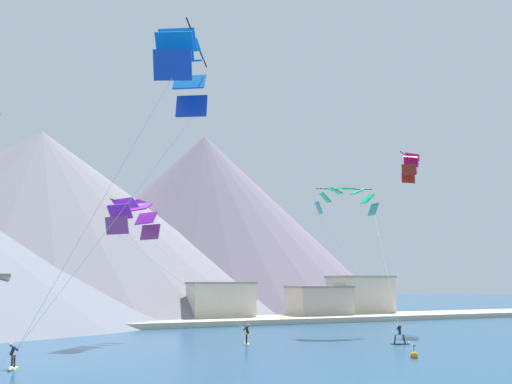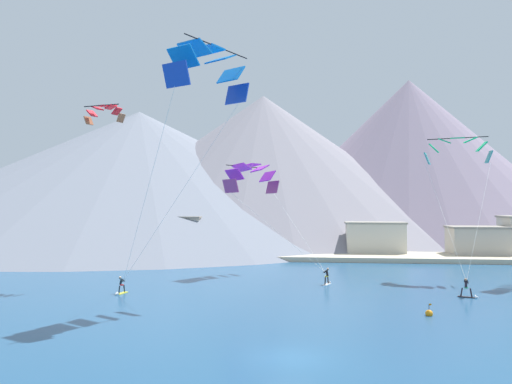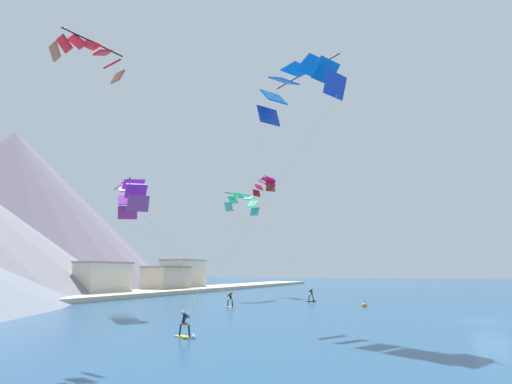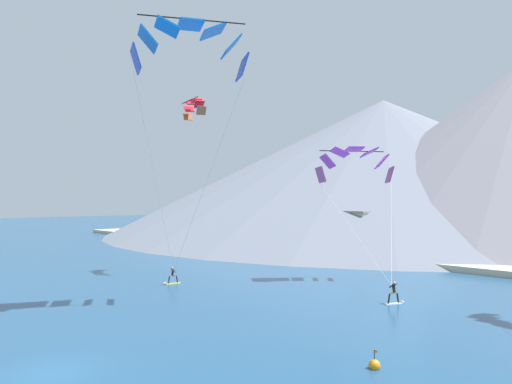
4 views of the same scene
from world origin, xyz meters
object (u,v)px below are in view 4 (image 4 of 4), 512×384
at_px(kitesurfer_mid_center, 396,297).
at_px(parafoil_kite_mid_center, 355,161).
at_px(race_marker_buoy, 374,365).
at_px(kitesurfer_near_lead, 171,279).
at_px(parafoil_kite_distant_high_outer, 194,106).
at_px(parafoil_kite_near_lead, 190,43).

relative_size(kitesurfer_mid_center, parafoil_kite_mid_center, 0.15).
relative_size(parafoil_kite_mid_center, race_marker_buoy, 11.54).
bearing_deg(kitesurfer_near_lead, race_marker_buoy, -12.97).
xyz_separation_m(kitesurfer_near_lead, parafoil_kite_distant_high_outer, (-4.06, 5.60, 17.60)).
distance_m(kitesurfer_near_lead, kitesurfer_mid_center, 20.70).
height_order(parafoil_kite_near_lead, race_marker_buoy, parafoil_kite_near_lead).
bearing_deg(kitesurfer_mid_center, kitesurfer_near_lead, -158.68).
bearing_deg(parafoil_kite_near_lead, kitesurfer_mid_center, 49.70).
relative_size(kitesurfer_near_lead, parafoil_kite_mid_center, 0.15).
bearing_deg(race_marker_buoy, kitesurfer_mid_center, 117.48).
xyz_separation_m(parafoil_kite_near_lead, parafoil_kite_mid_center, (1.35, 18.91, -7.98)).
bearing_deg(parafoil_kite_distant_high_outer, kitesurfer_mid_center, 4.71).
bearing_deg(parafoil_kite_mid_center, kitesurfer_near_lead, -125.94).
bearing_deg(parafoil_kite_mid_center, race_marker_buoy, -52.49).
bearing_deg(parafoil_kite_near_lead, parafoil_kite_mid_center, 85.93).
relative_size(kitesurfer_near_lead, parafoil_kite_near_lead, 0.09).
distance_m(kitesurfer_near_lead, parafoil_kite_near_lead, 21.81).
bearing_deg(race_marker_buoy, kitesurfer_near_lead, 167.03).
height_order(kitesurfer_near_lead, parafoil_kite_distant_high_outer, parafoil_kite_distant_high_outer).
bearing_deg(parafoil_kite_distant_high_outer, parafoil_kite_mid_center, 31.46).
bearing_deg(parafoil_kite_mid_center, kitesurfer_mid_center, -38.70).
relative_size(parafoil_kite_near_lead, parafoil_kite_distant_high_outer, 4.15).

